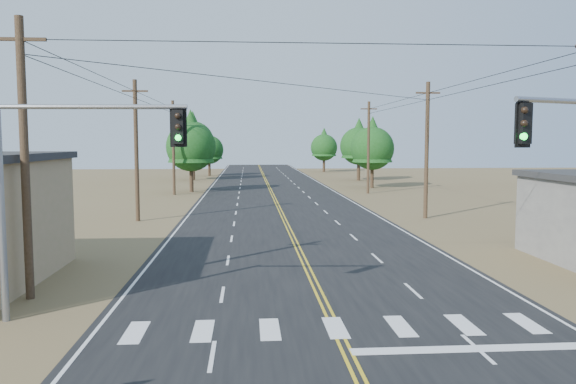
{
  "coord_description": "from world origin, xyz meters",
  "views": [
    {
      "loc": [
        -2.63,
        -8.45,
        5.65
      ],
      "look_at": [
        -0.91,
        15.49,
        3.5
      ],
      "focal_mm": 35.0,
      "sensor_mm": 36.0,
      "label": 1
    }
  ],
  "objects": [
    {
      "name": "tree_right_near",
      "position": [
        12.59,
        59.39,
        5.38
      ],
      "size": [
        5.28,
        5.28,
        8.8
      ],
      "color": "#3F2D1E",
      "rests_on": "ground"
    },
    {
      "name": "utility_pole_right_far",
      "position": [
        10.5,
        52.0,
        5.12
      ],
      "size": [
        1.8,
        0.3,
        10.0
      ],
      "color": "#4C3826",
      "rests_on": "ground"
    },
    {
      "name": "tree_right_far",
      "position": [
        11.69,
        96.42,
        5.09
      ],
      "size": [
        5.0,
        5.0,
        8.33
      ],
      "color": "#3F2D1E",
      "rests_on": "ground"
    },
    {
      "name": "tree_left_near",
      "position": [
        -9.0,
        55.43,
        5.68
      ],
      "size": [
        5.58,
        5.58,
        9.29
      ],
      "color": "#3F2D1E",
      "rests_on": "ground"
    },
    {
      "name": "utility_pole_left_mid",
      "position": [
        -10.5,
        32.0,
        5.12
      ],
      "size": [
        1.8,
        0.3,
        10.0
      ],
      "color": "#4C3826",
      "rests_on": "ground"
    },
    {
      "name": "utility_pole_right_mid",
      "position": [
        10.5,
        32.0,
        5.12
      ],
      "size": [
        1.8,
        0.3,
        10.0
      ],
      "color": "#4C3826",
      "rests_on": "ground"
    },
    {
      "name": "road",
      "position": [
        0.0,
        30.0,
        0.01
      ],
      "size": [
        15.0,
        200.0,
        0.02
      ],
      "primitive_type": "cube",
      "color": "black",
      "rests_on": "ground"
    },
    {
      "name": "signal_mast_left",
      "position": [
        -8.58,
        9.34,
        4.69
      ],
      "size": [
        5.93,
        0.7,
        6.91
      ],
      "rotation": [
        0.0,
        0.0,
        -0.06
      ],
      "color": "gray",
      "rests_on": "ground"
    },
    {
      "name": "utility_pole_left_far",
      "position": [
        -10.5,
        52.0,
        5.12
      ],
      "size": [
        1.8,
        0.3,
        10.0
      ],
      "color": "#4C3826",
      "rests_on": "ground"
    },
    {
      "name": "tree_left_mid",
      "position": [
        -10.66,
        75.28,
        6.24
      ],
      "size": [
        6.12,
        6.12,
        10.2
      ],
      "color": "#3F2D1E",
      "rests_on": "ground"
    },
    {
      "name": "utility_pole_left_near",
      "position": [
        -10.5,
        12.0,
        5.12
      ],
      "size": [
        1.8,
        0.3,
        10.0
      ],
      "color": "#4C3826",
      "rests_on": "ground"
    },
    {
      "name": "tree_left_far",
      "position": [
        -9.0,
        85.32,
        4.81
      ],
      "size": [
        4.72,
        4.72,
        7.87
      ],
      "color": "#3F2D1E",
      "rests_on": "ground"
    },
    {
      "name": "tree_right_mid",
      "position": [
        13.55,
        72.6,
        5.6
      ],
      "size": [
        5.49,
        5.49,
        9.15
      ],
      "color": "#3F2D1E",
      "rests_on": "ground"
    }
  ]
}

